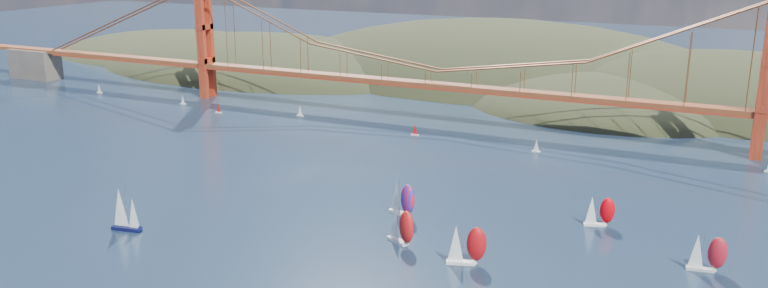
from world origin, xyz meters
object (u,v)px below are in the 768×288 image
Objects in this scene: sloop_navy at (124,210)px; racer_2 at (707,252)px; racer_1 at (466,244)px; racer_3 at (599,211)px; racer_rwb at (401,198)px; racer_0 at (400,225)px.

racer_2 is at bearing 6.45° from sloop_navy.
racer_1 reaches higher than racer_3.
racer_rwb reaches higher than racer_1.
racer_1 is 1.09× the size of racer_2.
racer_0 is (69.40, 23.07, -0.50)m from sloop_navy.
sloop_navy reaches higher than racer_0.
racer_3 is 0.84× the size of racer_rwb.
racer_0 is 72.24m from racer_2.
racer_0 reaches higher than racer_1.
sloop_navy is 1.18× the size of racer_1.
racer_2 is at bearing 3.11° from racer_1.
racer_rwb reaches higher than racer_2.
sloop_navy is 1.18× the size of racer_0.
racer_1 is (19.02, -4.70, -0.02)m from racer_0.
racer_2 is (139.89, 38.84, -0.96)m from sloop_navy.
racer_rwb is at bearing 120.80° from racer_1.
racer_rwb is at bearing 177.59° from racer_3.
racer_rwb reaches higher than racer_3.
racer_0 is at bearing 9.32° from sloop_navy.
racer_2 is 1.08× the size of racer_3.
racer_2 is 33.00m from racer_3.
racer_2 is at bearing 22.52° from racer_rwb.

